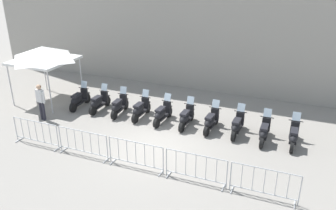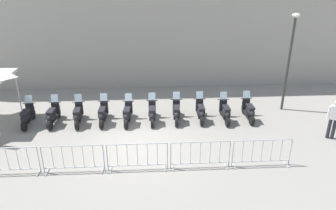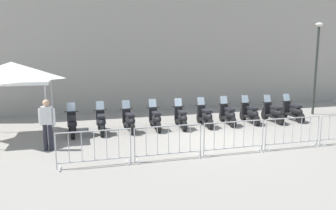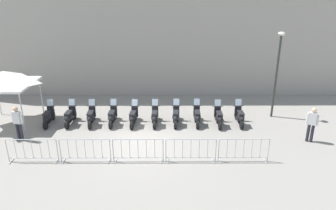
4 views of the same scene
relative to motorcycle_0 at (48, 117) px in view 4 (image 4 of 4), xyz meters
The scene contains 21 objects.
ground_plane 5.51m from the motorcycle_0, 21.38° to the right, with size 120.00×120.00×0.00m, color gray.
building_facade 9.61m from the motorcycle_0, 49.97° to the left, with size 28.00×2.40×12.15m, color #9E998E.
motorcycle_0 is the anchor object (origin of this frame).
motorcycle_1 1.13m from the motorcycle_0, ahead, with size 0.56×1.72×1.24m.
motorcycle_2 2.26m from the motorcycle_0, ahead, with size 0.56×1.73×1.24m.
motorcycle_3 3.39m from the motorcycle_0, ahead, with size 0.56×1.72×1.24m.
motorcycle_4 4.52m from the motorcycle_0, ahead, with size 0.56×1.73×1.24m.
motorcycle_5 5.65m from the motorcycle_0, ahead, with size 0.56×1.72×1.24m.
motorcycle_6 6.78m from the motorcycle_0, ahead, with size 0.56×1.72×1.24m.
motorcycle_7 7.91m from the motorcycle_0, ahead, with size 0.56×1.72×1.24m.
motorcycle_8 9.05m from the motorcycle_0, ahead, with size 0.56×1.72×1.24m.
motorcycle_9 10.18m from the motorcycle_0, ahead, with size 0.56×1.72×1.24m.
barrier_segment_0 3.81m from the motorcycle_0, 79.46° to the right, with size 2.14×0.47×1.07m.
barrier_segment_1 4.73m from the motorcycle_0, 51.91° to the right, with size 2.14×0.47×1.07m.
barrier_segment_2 6.33m from the motorcycle_0, 35.71° to the right, with size 2.14×0.47×1.07m.
barrier_segment_3 8.22m from the motorcycle_0, 26.48° to the right, with size 2.14×0.47×1.07m.
barrier_segment_4 10.24m from the motorcycle_0, 20.79° to the right, with size 2.14×0.47×1.07m.
street_lamp 12.53m from the motorcycle_0, ahead, with size 0.36×0.36×4.75m.
officer_near_row_end 2.00m from the motorcycle_0, 112.25° to the right, with size 0.54×0.29×1.73m.
officer_mid_plaza 13.26m from the motorcycle_0, ahead, with size 0.50×0.36×1.73m.
canopy_tent 2.91m from the motorcycle_0, behind, with size 2.74×2.74×2.91m.
Camera 4 is at (1.38, -13.44, 7.12)m, focal length 34.00 mm.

